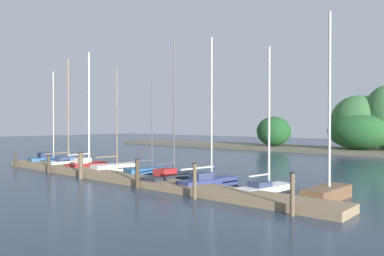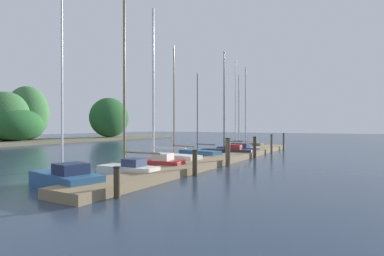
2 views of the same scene
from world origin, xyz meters
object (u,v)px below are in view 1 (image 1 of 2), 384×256
at_px(sailboat_4, 151,171).
at_px(sailboat_8, 328,188).
at_px(sailboat_1, 67,161).
at_px(mooring_piling_2, 81,165).
at_px(sailboat_6, 209,181).
at_px(sailboat_3, 116,167).
at_px(sailboat_7, 267,185).
at_px(mooring_piling_3, 137,173).
at_px(sailboat_5, 172,176).
at_px(mooring_piling_5, 292,194).
at_px(mooring_piling_0, 16,160).
at_px(mooring_piling_4, 195,181).
at_px(sailboat_2, 88,163).
at_px(mooring_piling_1, 49,164).
at_px(sailboat_0, 52,159).

relative_size(sailboat_4, sailboat_8, 0.73).
distance_m(sailboat_1, sailboat_4, 8.39).
distance_m(sailboat_1, mooring_piling_2, 6.25).
relative_size(sailboat_1, sailboat_6, 1.06).
relative_size(sailboat_3, mooring_piling_2, 4.44).
relative_size(sailboat_4, sailboat_6, 0.78).
distance_m(sailboat_7, mooring_piling_3, 6.49).
xyz_separation_m(sailboat_1, sailboat_5, (11.09, -0.07, -0.09)).
distance_m(sailboat_5, mooring_piling_5, 8.67).
bearing_deg(mooring_piling_0, sailboat_6, 8.26).
bearing_deg(mooring_piling_0, mooring_piling_2, -0.14).
bearing_deg(mooring_piling_4, sailboat_6, 115.78).
height_order(mooring_piling_4, mooring_piling_5, mooring_piling_4).
xyz_separation_m(sailboat_4, sailboat_8, (10.94, 0.38, 0.15)).
bearing_deg(sailboat_1, sailboat_6, -90.86).
bearing_deg(sailboat_2, sailboat_4, -91.52).
height_order(sailboat_2, sailboat_5, sailboat_2).
bearing_deg(mooring_piling_2, sailboat_7, 16.86).
bearing_deg(mooring_piling_5, sailboat_2, 171.19).
bearing_deg(sailboat_3, sailboat_8, -79.50).
height_order(mooring_piling_1, mooring_piling_5, mooring_piling_5).
relative_size(sailboat_1, sailboat_8, 1.00).
bearing_deg(sailboat_5, sailboat_0, 82.57).
height_order(sailboat_5, mooring_piling_1, sailboat_5).
bearing_deg(sailboat_2, mooring_piling_2, -136.25).
xyz_separation_m(mooring_piling_2, mooring_piling_3, (5.10, 0.07, -0.03)).
bearing_deg(sailboat_4, sailboat_8, -76.95).
distance_m(sailboat_2, sailboat_7, 14.08).
bearing_deg(sailboat_8, sailboat_3, 94.14).
distance_m(sailboat_4, mooring_piling_5, 11.57).
height_order(sailboat_4, mooring_piling_5, sailboat_4).
relative_size(sailboat_5, mooring_piling_5, 5.07).
bearing_deg(sailboat_8, sailboat_0, 94.15).
height_order(sailboat_8, mooring_piling_0, sailboat_8).
bearing_deg(mooring_piling_5, mooring_piling_0, 179.94).
bearing_deg(mooring_piling_3, mooring_piling_1, -179.53).
height_order(sailboat_4, sailboat_6, sailboat_6).
xyz_separation_m(sailboat_5, sailboat_6, (2.55, 0.11, -0.04)).
relative_size(sailboat_0, mooring_piling_1, 6.30).
distance_m(mooring_piling_1, mooring_piling_4, 13.00).
xyz_separation_m(sailboat_8, mooring_piling_2, (-13.53, -3.67, 0.31)).
distance_m(sailboat_1, mooring_piling_4, 15.07).
relative_size(sailboat_1, sailboat_3, 1.15).
xyz_separation_m(sailboat_4, mooring_piling_3, (2.51, -3.21, 0.43)).
distance_m(mooring_piling_0, mooring_piling_5, 22.63).
relative_size(sailboat_3, mooring_piling_5, 4.52).
relative_size(sailboat_0, sailboat_5, 0.95).
bearing_deg(mooring_piling_0, sailboat_2, 24.82).
relative_size(sailboat_8, mooring_piling_3, 5.36).
bearing_deg(sailboat_2, sailboat_6, -98.70).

